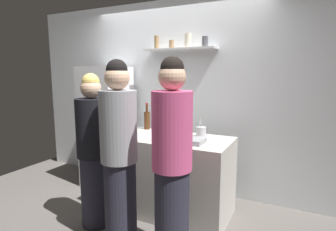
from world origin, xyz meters
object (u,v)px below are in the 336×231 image
at_px(water_bottle_plastic, 130,129).
at_px(person_blonde, 94,153).
at_px(utensil_holder, 201,132).
at_px(baking_pan, 188,140).
at_px(refrigerator, 107,127).
at_px(person_pink_top, 172,163).
at_px(person_grey_hoodie, 119,156).
at_px(wine_bottle_amber_glass, 147,119).
at_px(wine_bottle_pale_glass, 189,125).
at_px(wine_bottle_green_glass, 178,125).

distance_m(water_bottle_plastic, person_blonde, 0.47).
relative_size(utensil_holder, person_blonde, 0.14).
relative_size(baking_pan, water_bottle_plastic, 1.50).
bearing_deg(water_bottle_plastic, refrigerator, 144.20).
distance_m(utensil_holder, person_pink_top, 0.93).
bearing_deg(person_grey_hoodie, person_pink_top, -171.74).
height_order(baking_pan, wine_bottle_amber_glass, wine_bottle_amber_glass).
xyz_separation_m(wine_bottle_amber_glass, person_pink_top, (0.85, -1.02, -0.15)).
distance_m(utensil_holder, wine_bottle_pale_glass, 0.19).
relative_size(refrigerator, baking_pan, 5.04).
bearing_deg(person_pink_top, utensil_holder, 95.77).
bearing_deg(person_pink_top, wine_bottle_amber_glass, 131.03).
relative_size(water_bottle_plastic, person_grey_hoodie, 0.13).
bearing_deg(person_pink_top, baking_pan, 101.30).
xyz_separation_m(wine_bottle_green_glass, person_pink_top, (0.38, -0.96, -0.12)).
bearing_deg(utensil_holder, wine_bottle_green_glass, 173.18).
xyz_separation_m(person_pink_top, person_blonde, (-0.97, 0.14, -0.08)).
xyz_separation_m(wine_bottle_amber_glass, wine_bottle_green_glass, (0.47, -0.06, -0.02)).
xyz_separation_m(wine_bottle_pale_glass, person_blonde, (-0.73, -0.85, -0.21)).
bearing_deg(wine_bottle_amber_glass, wine_bottle_green_glass, -7.77).
xyz_separation_m(water_bottle_plastic, person_grey_hoodie, (0.25, -0.54, -0.13)).
height_order(refrigerator, wine_bottle_amber_glass, refrigerator).
bearing_deg(person_blonde, person_pink_top, -176.84).
bearing_deg(wine_bottle_amber_glass, utensil_holder, -7.39).
xyz_separation_m(refrigerator, person_pink_top, (1.58, -1.10, 0.02)).
relative_size(refrigerator, utensil_holder, 7.65).
distance_m(utensil_holder, wine_bottle_green_glass, 0.31).
bearing_deg(wine_bottle_green_glass, utensil_holder, -6.82).
height_order(wine_bottle_pale_glass, person_blonde, person_blonde).
xyz_separation_m(baking_pan, wine_bottle_pale_glass, (-0.14, 0.37, 0.08)).
bearing_deg(wine_bottle_amber_glass, person_blonde, -98.04).
xyz_separation_m(refrigerator, person_grey_hoodie, (1.05, -1.11, 0.02)).
bearing_deg(wine_bottle_green_glass, wine_bottle_pale_glass, 13.13).
distance_m(baking_pan, water_bottle_plastic, 0.68).
distance_m(refrigerator, utensil_holder, 1.52).
xyz_separation_m(utensil_holder, water_bottle_plastic, (-0.71, -0.40, 0.04)).
relative_size(utensil_holder, water_bottle_plastic, 0.99).
xyz_separation_m(wine_bottle_pale_glass, wine_bottle_amber_glass, (-0.60, 0.03, 0.02)).
bearing_deg(wine_bottle_pale_glass, refrigerator, 175.39).
height_order(wine_bottle_amber_glass, water_bottle_plastic, wine_bottle_amber_glass).
xyz_separation_m(refrigerator, wine_bottle_pale_glass, (1.33, -0.11, 0.15)).
xyz_separation_m(wine_bottle_green_glass, person_blonde, (-0.59, -0.82, -0.20)).
bearing_deg(utensil_holder, wine_bottle_amber_glass, 172.61).
relative_size(baking_pan, wine_bottle_pale_glass, 1.14).
height_order(baking_pan, person_pink_top, person_pink_top).
bearing_deg(wine_bottle_pale_glass, person_pink_top, -75.94).
relative_size(refrigerator, wine_bottle_amber_glass, 5.01).
xyz_separation_m(wine_bottle_pale_glass, water_bottle_plastic, (-0.53, -0.47, -0.01)).
height_order(wine_bottle_green_glass, person_pink_top, person_pink_top).
distance_m(water_bottle_plastic, person_grey_hoodie, 0.61).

